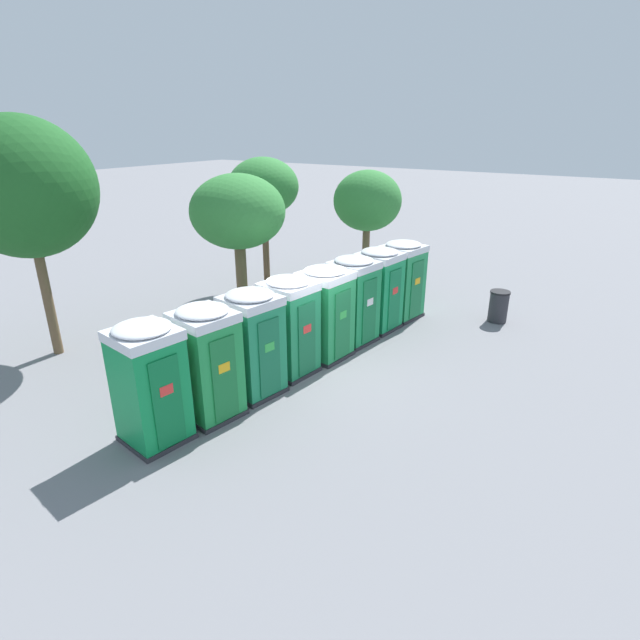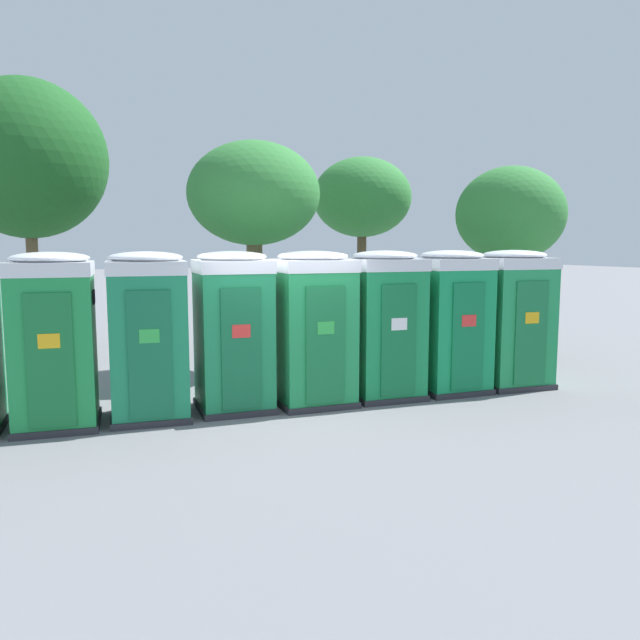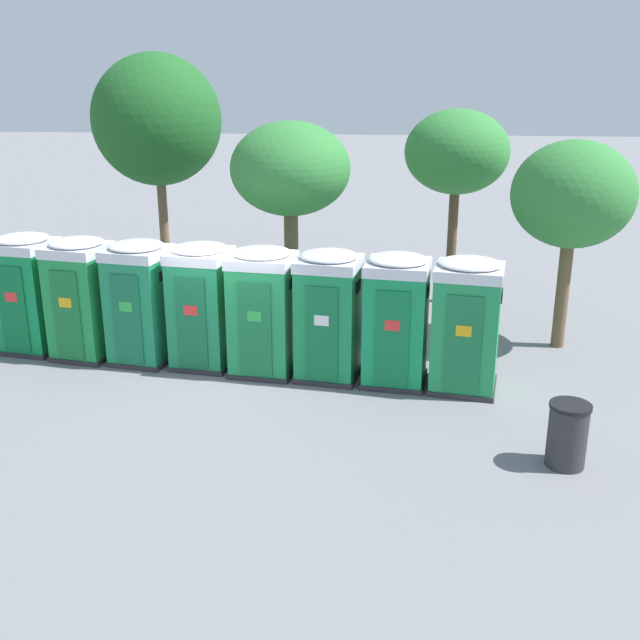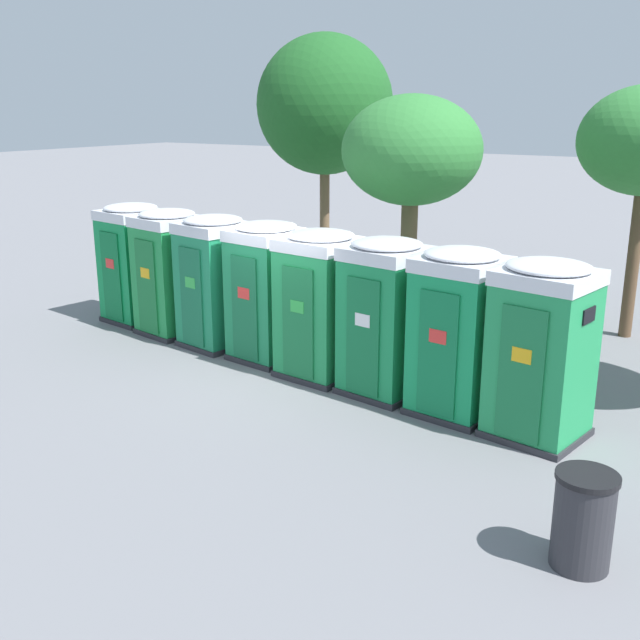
% 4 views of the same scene
% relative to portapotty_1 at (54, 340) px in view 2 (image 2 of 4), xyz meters
% --- Properties ---
extents(ground_plane, '(120.00, 120.00, 0.00)m').
position_rel_portapotty_1_xyz_m(ground_plane, '(3.23, -0.62, -1.28)').
color(ground_plane, slate).
extents(portapotty_1, '(1.34, 1.37, 2.54)m').
position_rel_portapotty_1_xyz_m(portapotty_1, '(0.00, 0.00, 0.00)').
color(portapotty_1, '#2D2D33').
rests_on(portapotty_1, ground).
extents(portapotty_2, '(1.35, 1.37, 2.54)m').
position_rel_portapotty_1_xyz_m(portapotty_2, '(1.30, -0.15, -0.00)').
color(portapotty_2, '#2D2D33').
rests_on(portapotty_2, ground).
extents(portapotty_3, '(1.29, 1.33, 2.54)m').
position_rel_portapotty_1_xyz_m(portapotty_3, '(2.61, -0.25, 0.00)').
color(portapotty_3, '#2D2D33').
rests_on(portapotty_3, ground).
extents(portapotty_4, '(1.36, 1.32, 2.54)m').
position_rel_portapotty_1_xyz_m(portapotty_4, '(3.90, -0.50, -0.00)').
color(portapotty_4, '#2D2D33').
rests_on(portapotty_4, ground).
extents(portapotty_5, '(1.34, 1.35, 2.54)m').
position_rel_portapotty_1_xyz_m(portapotty_5, '(5.21, -0.62, -0.00)').
color(portapotty_5, '#2D2D33').
rests_on(portapotty_5, ground).
extents(portapotty_6, '(1.33, 1.33, 2.54)m').
position_rel_portapotty_1_xyz_m(portapotty_6, '(6.52, -0.78, -0.00)').
color(portapotty_6, '#2D2D33').
rests_on(portapotty_6, ground).
extents(portapotty_7, '(1.42, 1.39, 2.54)m').
position_rel_portapotty_1_xyz_m(portapotty_7, '(7.81, -0.96, -0.00)').
color(portapotty_7, '#2D2D33').
rests_on(portapotty_7, ground).
extents(street_tree_0, '(3.46, 3.46, 6.26)m').
position_rel_portapotty_1_xyz_m(street_tree_0, '(-0.01, 5.90, 3.22)').
color(street_tree_0, brown).
rests_on(street_tree_0, ground).
extents(street_tree_1, '(2.72, 2.72, 4.73)m').
position_rel_portapotty_1_xyz_m(street_tree_1, '(4.06, 2.56, 2.35)').
color(street_tree_1, brown).
rests_on(street_tree_1, ground).
extents(street_tree_2, '(2.58, 2.58, 4.91)m').
position_rel_portapotty_1_xyz_m(street_tree_2, '(7.91, 4.74, 2.55)').
color(street_tree_2, brown).
rests_on(street_tree_2, ground).
extents(street_tree_3, '(2.53, 2.53, 4.45)m').
position_rel_portapotty_1_xyz_m(street_tree_3, '(10.08, 1.57, 2.03)').
color(street_tree_3, brown).
rests_on(street_tree_3, ground).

